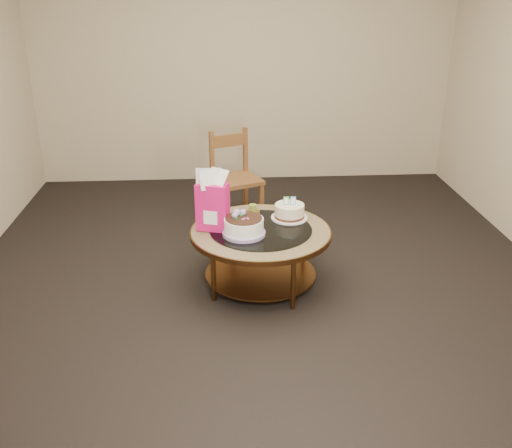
{
  "coord_description": "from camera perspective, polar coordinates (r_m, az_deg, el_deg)",
  "views": [
    {
      "loc": [
        -0.28,
        -3.73,
        2.12
      ],
      "look_at": [
        -0.03,
        0.02,
        0.49
      ],
      "focal_mm": 40.0,
      "sensor_mm": 36.0,
      "label": 1
    }
  ],
  "objects": [
    {
      "name": "ground",
      "position": [
        4.3,
        0.45,
        -6.09
      ],
      "size": [
        5.0,
        5.0,
        0.0
      ],
      "primitive_type": "plane",
      "color": "black",
      "rests_on": "ground"
    },
    {
      "name": "room_walls",
      "position": [
        3.79,
        0.52,
        14.66
      ],
      "size": [
        4.52,
        5.02,
        2.61
      ],
      "color": "#B9A68C",
      "rests_on": "ground"
    },
    {
      "name": "coffee_table",
      "position": [
        4.13,
        0.46,
        -1.51
      ],
      "size": [
        1.02,
        1.02,
        0.46
      ],
      "color": "brown",
      "rests_on": "ground"
    },
    {
      "name": "decorated_cake",
      "position": [
        3.98,
        -1.24,
        -0.31
      ],
      "size": [
        0.3,
        0.3,
        0.18
      ],
      "rotation": [
        0.0,
        0.0,
        -0.22
      ],
      "color": "#9F85BD",
      "rests_on": "coffee_table"
    },
    {
      "name": "cream_cake",
      "position": [
        4.26,
        3.36,
        1.24
      ],
      "size": [
        0.27,
        0.27,
        0.17
      ],
      "rotation": [
        0.0,
        0.0,
        -0.04
      ],
      "color": "white",
      "rests_on": "coffee_table"
    },
    {
      "name": "gift_bag",
      "position": [
        4.03,
        -4.38,
        2.37
      ],
      "size": [
        0.25,
        0.21,
        0.44
      ],
      "rotation": [
        0.0,
        0.0,
        -0.29
      ],
      "color": "#F21671",
      "rests_on": "coffee_table"
    },
    {
      "name": "pillar_candle",
      "position": [
        4.36,
        -0.31,
        1.39
      ],
      "size": [
        0.11,
        0.11,
        0.08
      ],
      "rotation": [
        0.0,
        0.0,
        0.22
      ],
      "color": "#C2B150",
      "rests_on": "coffee_table"
    },
    {
      "name": "dining_chair",
      "position": [
        5.25,
        -2.11,
        4.66
      ],
      "size": [
        0.52,
        0.52,
        0.85
      ],
      "rotation": [
        0.0,
        0.0,
        0.39
      ],
      "color": "brown",
      "rests_on": "ground"
    }
  ]
}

